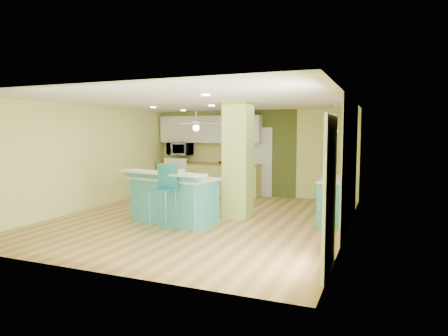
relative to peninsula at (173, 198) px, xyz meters
The scene contains 23 objects.
floor 0.82m from the peninsula, 52.81° to the left, with size 6.00×7.00×0.01m, color olive.
ceiling 2.11m from the peninsula, 52.81° to the left, with size 6.00×7.00×0.01m, color white.
wall_back 4.11m from the peninsula, 84.42° to the left, with size 6.00×0.01×2.50m, color #DBE279.
wall_front 3.10m from the peninsula, 82.51° to the right, with size 6.00×0.01×2.50m, color #DBE279.
wall_left 2.77m from the peninsula, 168.79° to the left, with size 0.01×7.00×2.50m, color #DBE279.
wall_right 3.52m from the peninsula, ahead, with size 0.01×7.00×2.50m, color #DBE279.
wood_panel 3.64m from the peninsula, 18.29° to the left, with size 0.02×3.40×2.50m, color #9C8459.
olive_accent 4.12m from the peninsula, 81.58° to the left, with size 2.20×0.02×2.50m, color #475221.
interior_door 4.05m from the peninsula, 81.52° to the left, with size 0.82×0.05×2.00m, color silver.
french_door 3.85m from the peninsula, 27.92° to the right, with size 0.04×1.08×2.10m, color white.
column 1.64m from the peninsula, 44.30° to the left, with size 0.55×0.55×2.50m, color #A9C25A.
kitchen_run 3.83m from the peninsula, 103.71° to the left, with size 3.25×0.63×0.94m.
stove 4.15m from the peninsula, 116.61° to the left, with size 0.76×0.66×1.08m.
upper_cabinets 4.20m from the peninsula, 103.30° to the left, with size 3.20×0.34×0.80m, color silver.
microwave 4.24m from the peninsula, 116.55° to the left, with size 0.70×0.48×0.39m, color silver.
ceiling_fan 3.05m from the peninsula, 105.69° to the left, with size 1.41×1.41×0.61m.
pendant_lamp 3.57m from the peninsula, 22.62° to the left, with size 0.14×0.14×0.69m.
wall_decor 3.76m from the peninsula, 21.43° to the left, with size 0.03×0.90×0.70m, color brown.
peninsula is the anchor object (origin of this frame).
bar_stool 0.85m from the peninsula, 72.57° to the right, with size 0.43×0.43×1.25m.
side_counter 3.36m from the peninsula, 22.88° to the left, with size 0.60×1.42×0.92m.
fruit_bowl 3.75m from the peninsula, 96.76° to the left, with size 0.26×0.26×0.06m, color #382517.
canister 0.54m from the peninsula, 37.35° to the left, with size 0.17×0.17×0.16m, color gold.
Camera 1 is at (3.64, -7.66, 1.87)m, focal length 32.00 mm.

